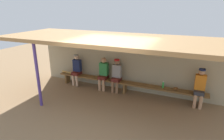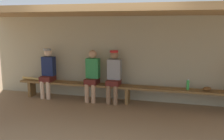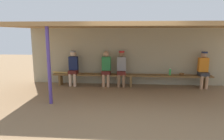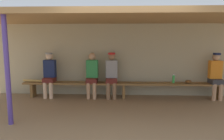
{
  "view_description": "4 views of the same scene",
  "coord_description": "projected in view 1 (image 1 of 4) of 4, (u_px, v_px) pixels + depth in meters",
  "views": [
    {
      "loc": [
        2.24,
        -4.94,
        3.25
      ],
      "look_at": [
        -0.37,
        1.12,
        1.04
      ],
      "focal_mm": 30.13,
      "sensor_mm": 36.0,
      "label": 1
    },
    {
      "loc": [
        1.3,
        -4.7,
        2.0
      ],
      "look_at": [
        -0.37,
        1.39,
        0.88
      ],
      "focal_mm": 41.67,
      "sensor_mm": 36.0,
      "label": 2
    },
    {
      "loc": [
        -0.13,
        -5.98,
        2.03
      ],
      "look_at": [
        -0.68,
        1.06,
        0.72
      ],
      "focal_mm": 32.34,
      "sensor_mm": 36.0,
      "label": 3
    },
    {
      "loc": [
        -0.07,
        -4.6,
        1.72
      ],
      "look_at": [
        -0.34,
        1.41,
        0.86
      ],
      "focal_mm": 33.9,
      "sensor_mm": 36.0,
      "label": 4
    }
  ],
  "objects": [
    {
      "name": "support_post",
      "position": [
        38.0,
        76.0,
        6.22
      ],
      "size": [
        0.1,
        0.1,
        2.2
      ],
      "primitive_type": "cylinder",
      "color": "#4C388C",
      "rests_on": "ground"
    },
    {
      "name": "ground_plane",
      "position": [
        109.0,
        111.0,
        6.17
      ],
      "size": [
        24.0,
        24.0,
        0.0
      ],
      "primitive_type": "plane",
      "color": "#8C6D4C"
    },
    {
      "name": "player_with_sunglasses",
      "position": [
        103.0,
        72.0,
        7.65
      ],
      "size": [
        0.34,
        0.42,
        1.34
      ],
      "color": "#591E19",
      "rests_on": "ground"
    },
    {
      "name": "player_in_blue",
      "position": [
        200.0,
        86.0,
        6.29
      ],
      "size": [
        0.34,
        0.42,
        1.34
      ],
      "color": "#333338",
      "rests_on": "ground"
    },
    {
      "name": "player_leftmost",
      "position": [
        117.0,
        74.0,
        7.43
      ],
      "size": [
        0.34,
        0.42,
        1.34
      ],
      "color": "#591E19",
      "rests_on": "ground"
    },
    {
      "name": "baseball_glove_dark_brown",
      "position": [
        175.0,
        89.0,
        6.67
      ],
      "size": [
        0.28,
        0.29,
        0.09
      ],
      "primitive_type": "ellipsoid",
      "rotation": [
        0.0,
        0.0,
        4.03
      ],
      "color": "brown",
      "rests_on": "bench"
    },
    {
      "name": "player_rightmost",
      "position": [
        77.0,
        68.0,
        8.13
      ],
      "size": [
        0.34,
        0.42,
        1.34
      ],
      "color": "#591E19",
      "rests_on": "ground"
    },
    {
      "name": "dugout_roof",
      "position": [
        117.0,
        40.0,
        6.07
      ],
      "size": [
        8.0,
        2.8,
        0.12
      ],
      "primitive_type": "cube",
      "color": "#9E7547",
      "rests_on": "back_wall"
    },
    {
      "name": "baseball_bat",
      "position": [
        69.0,
        73.0,
        8.36
      ],
      "size": [
        0.84,
        0.21,
        0.07
      ],
      "primitive_type": "cylinder",
      "rotation": [
        0.0,
        1.57,
        -0.17
      ],
      "color": "tan",
      "rests_on": "bench"
    },
    {
      "name": "bench",
      "position": [
        125.0,
        84.0,
        7.4
      ],
      "size": [
        6.0,
        0.36,
        0.46
      ],
      "color": "brown",
      "rests_on": "ground"
    },
    {
      "name": "water_bottle_blue",
      "position": [
        163.0,
        85.0,
        6.81
      ],
      "size": [
        0.07,
        0.07,
        0.25
      ],
      "color": "green",
      "rests_on": "bench"
    },
    {
      "name": "back_wall",
      "position": [
        129.0,
        63.0,
        7.57
      ],
      "size": [
        8.0,
        0.2,
        2.2
      ],
      "primitive_type": "cube",
      "color": "tan",
      "rests_on": "ground"
    }
  ]
}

